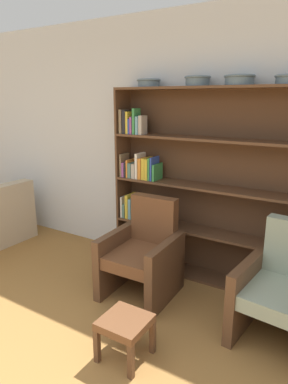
# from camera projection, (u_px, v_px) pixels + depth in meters

# --- Properties ---
(wall_back) EXTENTS (12.00, 0.06, 2.75)m
(wall_back) POSITION_uv_depth(u_px,v_px,m) (187.00, 146.00, 3.68)
(wall_back) COLOR silver
(wall_back) RESTS_ON ground
(bookshelf) EXTENTS (2.57, 0.30, 1.99)m
(bookshelf) POSITION_uv_depth(u_px,v_px,m) (213.00, 190.00, 3.46)
(bookshelf) COLOR brown
(bookshelf) RESTS_ON ground
(bowl_terracotta) EXTENTS (0.25, 0.25, 0.08)m
(bowl_terracotta) POSITION_uv_depth(u_px,v_px,m) (149.00, 82.00, 3.54)
(bowl_terracotta) COLOR slate
(bowl_terracotta) RESTS_ON bookshelf
(bowl_cream) EXTENTS (0.25, 0.25, 0.09)m
(bowl_cream) POSITION_uv_depth(u_px,v_px,m) (198.00, 80.00, 3.26)
(bowl_cream) COLOR slate
(bowl_cream) RESTS_ON bookshelf
(bowl_slate) EXTENTS (0.28, 0.28, 0.09)m
(bowl_slate) POSITION_uv_depth(u_px,v_px,m) (240.00, 79.00, 3.06)
(bowl_slate) COLOR slate
(bowl_slate) RESTS_ON bookshelf
(armchair_leather) EXTENTS (0.65, 0.69, 0.93)m
(armchair_leather) POSITION_uv_depth(u_px,v_px,m) (143.00, 254.00, 3.34)
(armchair_leather) COLOR brown
(armchair_leather) RESTS_ON ground
(armchair_cushioned) EXTENTS (0.71, 0.75, 0.93)m
(armchair_cushioned) POSITION_uv_depth(u_px,v_px,m) (284.00, 292.00, 2.69)
(armchair_cushioned) COLOR brown
(armchair_cushioned) RESTS_ON ground
(footstool) EXTENTS (0.34, 0.34, 0.33)m
(footstool) POSITION_uv_depth(u_px,v_px,m) (125.00, 326.00, 2.50)
(footstool) COLOR brown
(footstool) RESTS_ON ground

